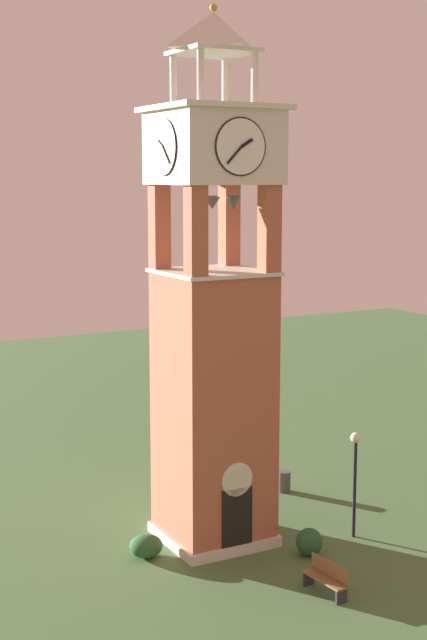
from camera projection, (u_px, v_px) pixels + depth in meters
The scene contains 7 objects.
ground at pixel (214, 539), 30.57m from camera, with size 80.00×80.00×0.00m, color #476B3D.
clock_tower at pixel (214, 332), 29.46m from camera, with size 3.75×3.75×17.28m.
park_bench at pixel (326, 578), 26.49m from camera, with size 0.60×1.64×0.95m.
lamp_post at pixel (355, 464), 30.35m from camera, with size 0.36×0.36×3.64m.
trash_bin at pixel (284, 481), 35.10m from camera, with size 0.52×0.52×0.80m, color #4C4C51.
shrub_near_entry at pixel (309, 542), 29.17m from camera, with size 0.86×0.86×0.89m, color #28562D.
shrub_left_of_tower at pixel (146, 546), 29.07m from camera, with size 1.06×1.06×0.71m, color #28562D.
Camera 1 is at (-13.71, -25.60, 12.05)m, focal length 51.07 mm.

